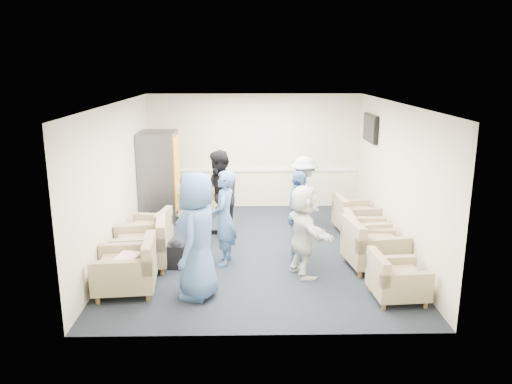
{
  "coord_description": "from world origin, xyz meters",
  "views": [
    {
      "loc": [
        -0.18,
        -8.71,
        3.34
      ],
      "look_at": [
        -0.01,
        0.2,
        1.07
      ],
      "focal_mm": 35.0,
      "sensor_mm": 36.0,
      "label": 1
    }
  ],
  "objects_px": {
    "armchair_right_midfar": "(364,237)",
    "armchair_right_far": "(353,217)",
    "armchair_left_mid": "(143,248)",
    "person_mid_left": "(224,218)",
    "person_mid_right": "(298,215)",
    "person_back_left": "(220,196)",
    "armchair_right_near": "(395,280)",
    "person_front_right": "(303,231)",
    "vending_machine": "(159,176)",
    "armchair_right_midnear": "(370,248)",
    "person_back_right": "(304,194)",
    "armchair_corner": "(192,201)",
    "person_front_left": "(197,236)",
    "armchair_left_far": "(150,232)",
    "armchair_left_near": "(129,270)"
  },
  "relations": [
    {
      "from": "person_mid_left",
      "to": "person_front_left",
      "type": "bearing_deg",
      "value": -7.49
    },
    {
      "from": "armchair_left_far",
      "to": "person_front_right",
      "type": "relative_size",
      "value": 0.57
    },
    {
      "from": "person_back_left",
      "to": "person_mid_right",
      "type": "height_order",
      "value": "person_back_left"
    },
    {
      "from": "person_mid_left",
      "to": "armchair_right_far",
      "type": "bearing_deg",
      "value": 130.66
    },
    {
      "from": "armchair_right_midfar",
      "to": "person_front_right",
      "type": "xyz_separation_m",
      "value": [
        -1.22,
        -0.93,
        0.44
      ]
    },
    {
      "from": "person_back_left",
      "to": "person_front_right",
      "type": "bearing_deg",
      "value": 17.14
    },
    {
      "from": "person_mid_left",
      "to": "person_back_left",
      "type": "distance_m",
      "value": 1.22
    },
    {
      "from": "armchair_right_near",
      "to": "person_front_left",
      "type": "relative_size",
      "value": 0.42
    },
    {
      "from": "armchair_right_midfar",
      "to": "armchair_right_far",
      "type": "xyz_separation_m",
      "value": [
        0.05,
        1.25,
        -0.0
      ]
    },
    {
      "from": "person_mid_left",
      "to": "person_mid_right",
      "type": "bearing_deg",
      "value": 109.2
    },
    {
      "from": "person_back_left",
      "to": "armchair_right_midnear",
      "type": "bearing_deg",
      "value": 38.41
    },
    {
      "from": "person_front_left",
      "to": "armchair_left_far",
      "type": "bearing_deg",
      "value": -141.45
    },
    {
      "from": "person_mid_right",
      "to": "person_front_right",
      "type": "xyz_separation_m",
      "value": [
        0.01,
        -0.78,
        -0.03
      ]
    },
    {
      "from": "vending_machine",
      "to": "person_back_right",
      "type": "relative_size",
      "value": 1.27
    },
    {
      "from": "armchair_right_near",
      "to": "armchair_left_far",
      "type": "bearing_deg",
      "value": 56.51
    },
    {
      "from": "armchair_right_near",
      "to": "vending_machine",
      "type": "xyz_separation_m",
      "value": [
        -4.06,
        4.0,
        0.68
      ]
    },
    {
      "from": "armchair_left_mid",
      "to": "person_mid_left",
      "type": "relative_size",
      "value": 0.62
    },
    {
      "from": "armchair_right_midnear",
      "to": "person_back_left",
      "type": "distance_m",
      "value": 3.03
    },
    {
      "from": "armchair_left_mid",
      "to": "armchair_right_midfar",
      "type": "xyz_separation_m",
      "value": [
        3.88,
        0.57,
        -0.03
      ]
    },
    {
      "from": "armchair_right_midnear",
      "to": "person_front_left",
      "type": "xyz_separation_m",
      "value": [
        -2.8,
        -1.01,
        0.59
      ]
    },
    {
      "from": "armchair_right_midnear",
      "to": "person_back_right",
      "type": "xyz_separation_m",
      "value": [
        -0.9,
        2.05,
        0.42
      ]
    },
    {
      "from": "armchair_left_near",
      "to": "armchair_right_near",
      "type": "height_order",
      "value": "armchair_left_near"
    },
    {
      "from": "armchair_right_near",
      "to": "person_front_right",
      "type": "relative_size",
      "value": 0.53
    },
    {
      "from": "armchair_corner",
      "to": "armchair_right_midfar",
      "type": "bearing_deg",
      "value": 122.87
    },
    {
      "from": "armchair_corner",
      "to": "person_front_left",
      "type": "bearing_deg",
      "value": 76.32
    },
    {
      "from": "armchair_right_midfar",
      "to": "armchair_right_near",
      "type": "bearing_deg",
      "value": -177.8
    },
    {
      "from": "person_front_left",
      "to": "person_mid_left",
      "type": "relative_size",
      "value": 1.15
    },
    {
      "from": "person_front_left",
      "to": "person_mid_right",
      "type": "bearing_deg",
      "value": 143.34
    },
    {
      "from": "armchair_left_mid",
      "to": "armchair_right_far",
      "type": "relative_size",
      "value": 1.15
    },
    {
      "from": "armchair_left_near",
      "to": "person_mid_left",
      "type": "distance_m",
      "value": 1.83
    },
    {
      "from": "armchair_right_midfar",
      "to": "armchair_corner",
      "type": "height_order",
      "value": "armchair_corner"
    },
    {
      "from": "armchair_corner",
      "to": "person_front_left",
      "type": "xyz_separation_m",
      "value": [
        0.53,
        -4.11,
        0.6
      ]
    },
    {
      "from": "armchair_right_midnear",
      "to": "person_back_right",
      "type": "bearing_deg",
      "value": 16.09
    },
    {
      "from": "armchair_left_mid",
      "to": "person_mid_left",
      "type": "xyz_separation_m",
      "value": [
        1.36,
        0.15,
        0.46
      ]
    },
    {
      "from": "person_mid_left",
      "to": "person_back_left",
      "type": "xyz_separation_m",
      "value": [
        -0.14,
        1.21,
        0.07
      ]
    },
    {
      "from": "armchair_left_near",
      "to": "armchair_right_near",
      "type": "bearing_deg",
      "value": 79.59
    },
    {
      "from": "armchair_left_near",
      "to": "armchair_right_midfar",
      "type": "relative_size",
      "value": 1.17
    },
    {
      "from": "armchair_right_near",
      "to": "armchair_right_far",
      "type": "bearing_deg",
      "value": -4.69
    },
    {
      "from": "armchair_left_mid",
      "to": "person_mid_right",
      "type": "bearing_deg",
      "value": 90.73
    },
    {
      "from": "armchair_left_mid",
      "to": "person_back_left",
      "type": "height_order",
      "value": "person_back_left"
    },
    {
      "from": "armchair_left_far",
      "to": "person_front_left",
      "type": "distance_m",
      "value": 2.41
    },
    {
      "from": "vending_machine",
      "to": "person_front_right",
      "type": "height_order",
      "value": "vending_machine"
    },
    {
      "from": "person_back_right",
      "to": "vending_machine",
      "type": "bearing_deg",
      "value": 52.31
    },
    {
      "from": "armchair_left_far",
      "to": "person_front_right",
      "type": "xyz_separation_m",
      "value": [
        2.72,
        -1.33,
        0.45
      ]
    },
    {
      "from": "armchair_left_mid",
      "to": "person_front_right",
      "type": "distance_m",
      "value": 2.71
    },
    {
      "from": "armchair_right_midfar",
      "to": "armchair_corner",
      "type": "distance_m",
      "value": 4.18
    },
    {
      "from": "person_front_right",
      "to": "person_back_right",
      "type": "bearing_deg",
      "value": -23.65
    },
    {
      "from": "person_back_left",
      "to": "person_front_right",
      "type": "height_order",
      "value": "person_back_left"
    },
    {
      "from": "person_back_left",
      "to": "armchair_corner",
      "type": "bearing_deg",
      "value": -179.1
    },
    {
      "from": "person_front_left",
      "to": "person_mid_left",
      "type": "height_order",
      "value": "person_front_left"
    }
  ]
}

